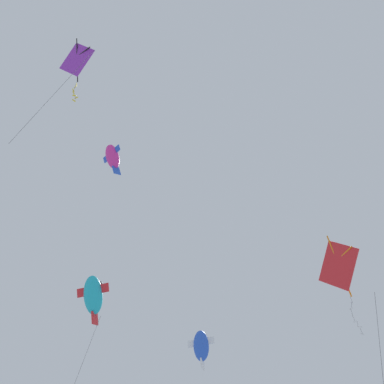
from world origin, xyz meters
TOP-DOWN VIEW (x-y plane):
  - kite_fish_mid_left at (9.42, -9.53)m, footprint 1.86×1.86m
  - kite_diamond_near_left at (-2.80, -4.44)m, footprint 1.95×1.87m
  - kite_diamond_near_right at (7.93, 0.91)m, footprint 2.81×1.61m
  - kite_fish_upper_right at (6.80, -2.73)m, footprint 1.19×1.28m
  - kite_fish_highest at (3.57, -9.18)m, footprint 1.30×0.97m

SIDE VIEW (x-z plane):
  - kite_fish_highest at x=3.57m, z-range 17.11..19.04m
  - kite_diamond_near_left at x=-2.80m, z-range 13.58..22.86m
  - kite_fish_mid_left at x=9.42m, z-range 18.71..25.20m
  - kite_fish_upper_right at x=6.80m, z-range 24.05..25.82m
  - kite_diamond_near_right at x=7.93m, z-range 24.07..32.31m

